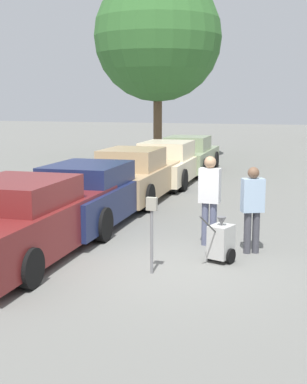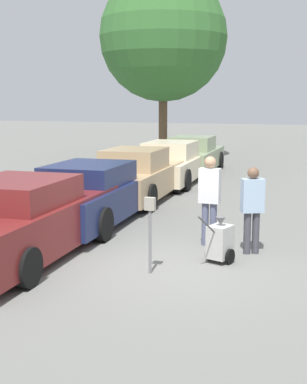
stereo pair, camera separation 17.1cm
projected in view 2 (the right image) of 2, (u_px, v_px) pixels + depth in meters
name	position (u px, v px, depth m)	size (l,w,h in m)	color
ground_plane	(162.00, 267.00, 9.47)	(120.00, 120.00, 0.00)	slate
parked_car_maroon	(23.00, 220.00, 10.04)	(2.26, 5.16, 1.50)	maroon
parked_car_navy	(92.00, 195.00, 12.87)	(2.21, 5.32, 1.45)	#19234C
parked_car_tan	(136.00, 177.00, 15.69)	(2.07, 4.83, 1.55)	tan
parked_car_cream	(172.00, 164.00, 19.03)	(2.14, 5.16, 1.50)	beige
parked_car_sage	(193.00, 156.00, 21.81)	(2.12, 4.72, 1.50)	gray
parking_meter	(150.00, 221.00, 8.99)	(0.18, 0.09, 1.32)	slate
person_worker	(210.00, 195.00, 10.72)	(0.43, 0.24, 1.83)	#515670
person_supervisor	(252.00, 205.00, 10.17)	(0.47, 0.38, 1.68)	#3F3F47
equipment_cart	(220.00, 242.00, 9.72)	(0.53, 1.00, 1.00)	#B2B2AD
shade_tree	(163.00, 37.00, 26.46)	(6.34, 6.34, 9.21)	brown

